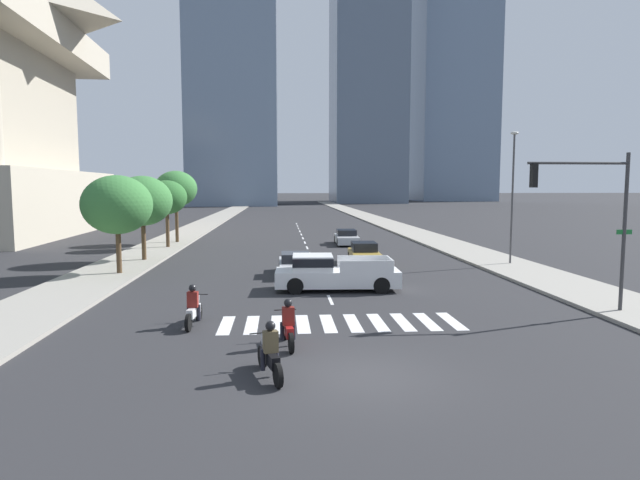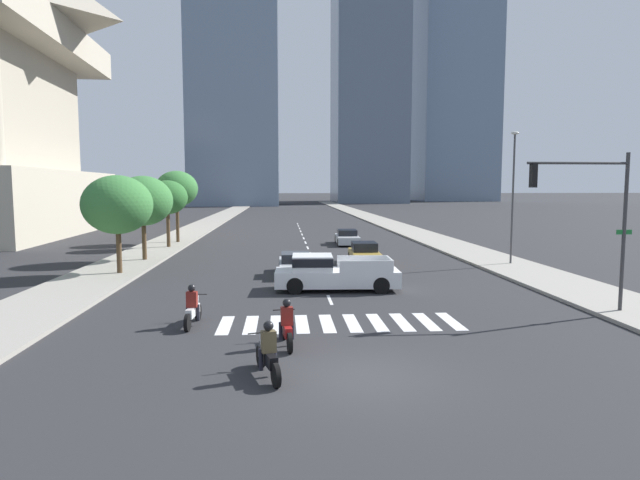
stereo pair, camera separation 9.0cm
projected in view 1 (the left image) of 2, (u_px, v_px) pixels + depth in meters
name	position (u px, v px, depth m)	size (l,w,h in m)	color
ground_plane	(364.00, 376.00, 13.86)	(800.00, 800.00, 0.00)	#28282B
sidewalk_east	(449.00, 245.00, 44.49)	(4.00, 260.00, 0.15)	gray
sidewalk_west	(159.00, 247.00, 42.77)	(4.00, 260.00, 0.15)	gray
crosswalk_near	(341.00, 323.00, 19.25)	(8.55, 2.61, 0.01)	silver
lane_divider_center	(305.00, 243.00, 47.03)	(0.14, 50.00, 0.01)	silver
motorcycle_lead	(194.00, 309.00, 18.82)	(0.70, 2.15, 1.49)	black
motorcycle_trailing	(270.00, 355.00, 13.73)	(0.89, 2.10, 1.49)	black
motorcycle_third	(288.00, 327.00, 16.43)	(0.70, 2.08, 1.49)	black
pickup_truck	(331.00, 273.00, 25.33)	(5.86, 2.27, 1.67)	silver
sedan_silver_0	(295.00, 264.00, 29.78)	(1.82, 4.24, 1.24)	#B7BABF
sedan_gold_1	(364.00, 254.00, 33.69)	(1.87, 4.28, 1.39)	#B28E38
sedan_silver_2	(346.00, 238.00, 45.52)	(1.96, 4.69, 1.24)	#B7BABF
traffic_signal_near	(590.00, 204.00, 20.15)	(4.16, 0.28, 5.97)	#333335
street_lamp_east	(513.00, 188.00, 32.89)	(0.50, 0.24, 8.03)	#3F3F42
street_tree_nearest	(117.00, 205.00, 29.20)	(3.76, 3.76, 5.33)	#4C3823
street_tree_second	(142.00, 201.00, 34.59)	(3.77, 3.77, 5.40)	#4C3823
street_tree_third	(167.00, 198.00, 41.99)	(3.11, 3.11, 5.21)	#4C3823
street_tree_fourth	(176.00, 189.00, 45.73)	(3.55, 3.55, 6.05)	#4C3823
office_tower_left_skyline	(233.00, 53.00, 139.17)	(22.52, 22.84, 85.82)	slate
office_tower_center_skyline	(368.00, 2.00, 160.12)	(20.75, 24.93, 128.73)	slate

